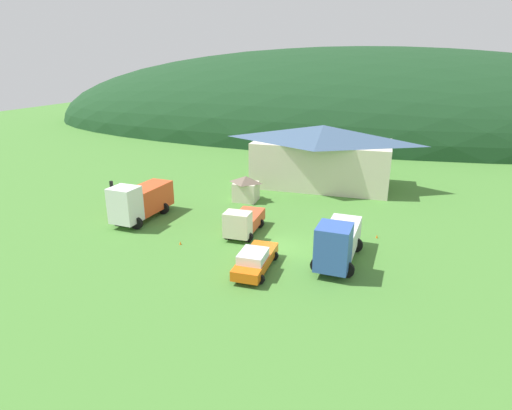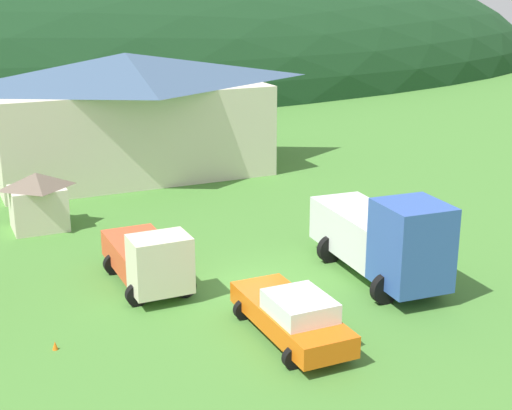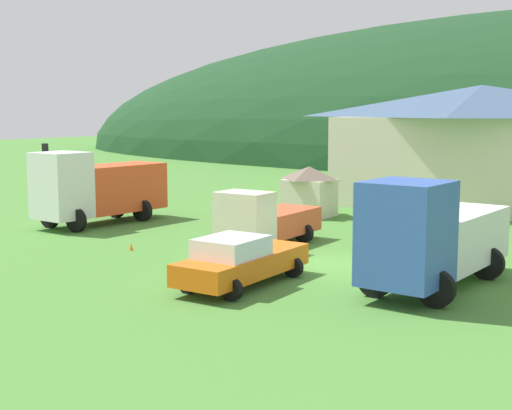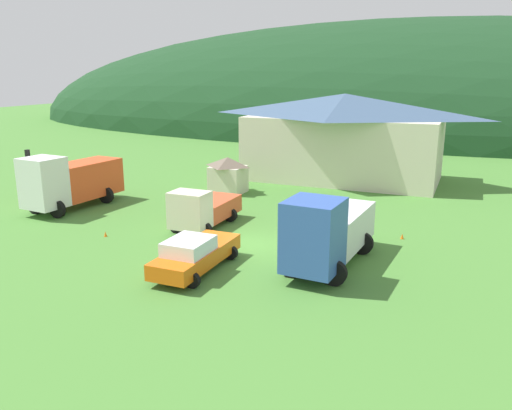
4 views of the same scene
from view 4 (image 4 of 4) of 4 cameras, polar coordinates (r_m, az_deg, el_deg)
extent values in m
plane|color=#477F33|center=(26.93, -1.14, -4.34)|extent=(200.00, 200.00, 0.00)
ellipsoid|color=#193D1E|center=(88.92, 16.42, 8.39)|extent=(142.19, 60.00, 33.51)
cube|color=beige|center=(43.26, 9.64, 6.24)|extent=(15.24, 8.10, 5.20)
pyramid|color=#3D5675|center=(42.90, 9.84, 10.88)|extent=(16.46, 8.74, 1.82)
cube|color=beige|center=(38.11, -3.12, 2.84)|extent=(2.40, 2.12, 1.97)
pyramid|color=#6B5B4C|center=(37.86, -3.15, 4.81)|extent=(2.59, 2.29, 0.69)
cube|color=white|center=(34.20, -22.52, 2.30)|extent=(2.46, 2.29, 3.12)
cube|color=black|center=(34.01, -22.77, 3.39)|extent=(1.37, 1.78, 1.00)
cube|color=#E04C23|center=(36.50, -18.34, 2.77)|extent=(2.69, 4.96, 2.34)
cylinder|color=black|center=(33.79, -21.18, -0.43)|extent=(1.10, 0.30, 1.10)
cylinder|color=black|center=(35.30, -23.31, -0.03)|extent=(1.10, 0.30, 1.10)
cylinder|color=black|center=(36.54, -16.30, 1.06)|extent=(1.10, 0.30, 1.10)
cylinder|color=black|center=(37.93, -18.47, 1.37)|extent=(1.10, 0.30, 1.10)
cube|color=beige|center=(28.23, -7.35, -0.56)|extent=(2.08, 1.52, 2.03)
cube|color=black|center=(28.05, -7.46, 0.28)|extent=(1.12, 1.21, 0.65)
cube|color=#DB512D|center=(30.58, -4.83, -0.30)|extent=(2.08, 3.77, 1.01)
cylinder|color=black|center=(28.08, -5.72, -2.75)|extent=(0.80, 0.30, 0.80)
cylinder|color=black|center=(28.95, -8.81, -2.32)|extent=(0.80, 0.30, 0.80)
cylinder|color=black|center=(30.81, -2.85, -1.12)|extent=(0.80, 0.30, 0.80)
cylinder|color=black|center=(31.60, -5.76, -0.77)|extent=(0.80, 0.30, 0.80)
cube|color=#3356AD|center=(21.75, 6.39, -3.36)|extent=(2.39, 2.51, 3.04)
cube|color=black|center=(21.44, 6.33, -1.75)|extent=(1.32, 1.97, 0.97)
cube|color=silver|center=(25.18, 9.23, -2.47)|extent=(2.55, 4.94, 1.76)
cylinder|color=black|center=(21.97, 8.66, -7.47)|extent=(1.10, 0.30, 1.10)
cylinder|color=black|center=(22.59, 3.97, -6.70)|extent=(1.10, 0.30, 1.10)
cylinder|color=black|center=(25.85, 11.70, -4.18)|extent=(1.10, 0.30, 1.10)
cylinder|color=black|center=(26.38, 7.64, -3.62)|extent=(1.10, 0.30, 1.10)
cube|color=orange|center=(23.43, -6.62, -5.60)|extent=(1.89, 5.36, 0.70)
cube|color=silver|center=(22.69, -7.47, -4.54)|extent=(1.74, 2.15, 0.62)
cylinder|color=black|center=(21.71, -7.08, -8.29)|extent=(0.68, 0.24, 0.68)
cylinder|color=black|center=(22.54, -10.74, -7.56)|extent=(0.68, 0.24, 0.68)
cylinder|color=black|center=(24.70, -2.83, -5.30)|extent=(0.68, 0.24, 0.68)
cylinder|color=black|center=(25.43, -6.18, -4.78)|extent=(0.68, 0.24, 0.68)
cylinder|color=#4C4C51|center=(35.54, -23.70, 2.00)|extent=(0.12, 0.12, 3.47)
cube|color=black|center=(35.20, -24.03, 5.19)|extent=(0.20, 0.24, 0.55)
sphere|color=green|center=(35.28, -23.88, 5.23)|extent=(0.14, 0.14, 0.14)
cone|color=orange|center=(29.28, -16.35, -3.38)|extent=(0.36, 0.36, 0.56)
cone|color=orange|center=(28.81, 15.90, -3.64)|extent=(0.36, 0.36, 0.60)
camera|label=1|loc=(8.72, -135.34, 26.39)|focal=29.43mm
camera|label=2|loc=(21.18, -69.09, 11.65)|focal=51.95mm
camera|label=3|loc=(3.54, 81.93, -62.29)|focal=50.51mm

